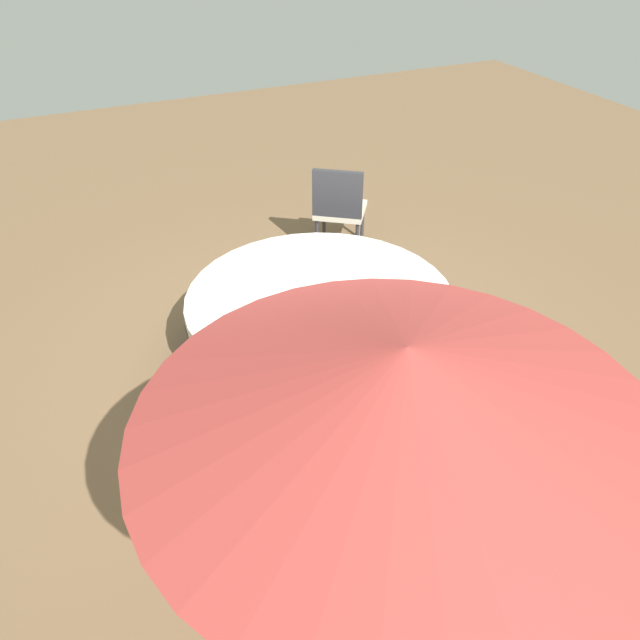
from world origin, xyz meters
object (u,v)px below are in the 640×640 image
object	(u,v)px
side_table	(295,514)
patio_chair	(339,205)
throw_pillow_0	(307,334)
round_bed	(320,325)
patio_umbrella	(403,392)
throw_pillow_1	(394,295)

from	to	relation	value
side_table	patio_chair	bearing A→B (deg)	59.91
throw_pillow_0	patio_chair	bearing A→B (deg)	58.65
round_bed	throw_pillow_0	xyz separation A→B (m)	(-0.34, -0.53, 0.37)
throw_pillow_0	side_table	size ratio (longest dim) A/B	0.96
patio_umbrella	side_table	bearing A→B (deg)	92.75
patio_chair	throw_pillow_0	bearing A→B (deg)	-85.77
throw_pillow_0	patio_umbrella	distance (m)	2.44
patio_chair	side_table	xyz separation A→B (m)	(-1.84, -3.18, -0.36)
patio_chair	side_table	bearing A→B (deg)	-84.50
round_bed	throw_pillow_0	bearing A→B (deg)	-122.88
throw_pillow_1	round_bed	bearing A→B (deg)	142.60
throw_pillow_1	side_table	distance (m)	1.91
throw_pillow_0	side_table	world-z (taller)	throw_pillow_0
patio_umbrella	throw_pillow_0	bearing A→B (deg)	75.81
patio_chair	patio_umbrella	bearing A→B (deg)	-77.95
throw_pillow_0	patio_umbrella	xyz separation A→B (m)	(-0.51, -2.01, 1.28)
throw_pillow_1	patio_chair	world-z (taller)	patio_chair
throw_pillow_0	throw_pillow_1	distance (m)	0.84
patio_chair	side_table	size ratio (longest dim) A/B	2.12
patio_chair	round_bed	bearing A→B (deg)	-85.24
throw_pillow_0	patio_chair	world-z (taller)	patio_chair
patio_umbrella	side_table	size ratio (longest dim) A/B	4.69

